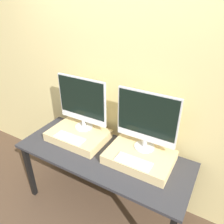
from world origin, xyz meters
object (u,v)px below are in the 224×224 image
object	(u,v)px
keyboard_left	(69,138)
monitor_right	(147,120)
keyboard_right	(133,162)
monitor_left	(82,102)

from	to	relation	value
keyboard_left	monitor_right	size ratio (longest dim) A/B	0.57
keyboard_right	keyboard_left	bearing A→B (deg)	180.00
monitor_left	monitor_right	bearing A→B (deg)	0.00
monitor_left	keyboard_left	world-z (taller)	monitor_left
monitor_left	keyboard_left	size ratio (longest dim) A/B	1.76
keyboard_left	monitor_right	world-z (taller)	monitor_right
keyboard_left	keyboard_right	size ratio (longest dim) A/B	1.00
keyboard_left	monitor_right	xyz separation A→B (m)	(0.72, 0.25, 0.30)
monitor_right	keyboard_right	size ratio (longest dim) A/B	1.76
monitor_left	monitor_right	size ratio (longest dim) A/B	1.00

